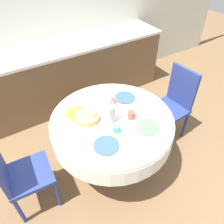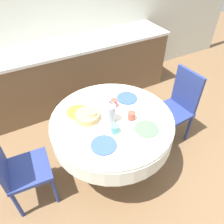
% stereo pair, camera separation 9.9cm
% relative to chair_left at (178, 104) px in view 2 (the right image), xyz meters
% --- Properties ---
extents(ground_plane, '(12.00, 12.00, 0.00)m').
position_rel_chair_left_xyz_m(ground_plane, '(-0.95, -0.07, -0.52)').
color(ground_plane, brown).
extents(wall_back, '(7.00, 0.05, 2.60)m').
position_rel_chair_left_xyz_m(wall_back, '(-0.95, 1.71, 0.78)').
color(wall_back, beige).
rests_on(wall_back, ground_plane).
extents(kitchen_counter, '(3.24, 0.64, 0.93)m').
position_rel_chair_left_xyz_m(kitchen_counter, '(-0.95, 1.37, -0.05)').
color(kitchen_counter, brown).
rests_on(kitchen_counter, ground_plane).
extents(dining_table, '(1.21, 1.21, 0.76)m').
position_rel_chair_left_xyz_m(dining_table, '(-0.95, -0.07, 0.11)').
color(dining_table, brown).
rests_on(dining_table, ground_plane).
extents(chair_left, '(0.43, 0.43, 0.95)m').
position_rel_chair_left_xyz_m(chair_left, '(0.00, 0.00, 0.00)').
color(chair_left, navy).
rests_on(chair_left, ground_plane).
extents(chair_right, '(0.43, 0.43, 0.95)m').
position_rel_chair_left_xyz_m(chair_right, '(-1.89, -0.00, 0.00)').
color(chair_right, navy).
rests_on(chair_right, ground_plane).
extents(plate_near_left, '(0.22, 0.22, 0.01)m').
position_rel_chair_left_xyz_m(plate_near_left, '(-1.17, -0.34, 0.25)').
color(plate_near_left, '#3856AD').
rests_on(plate_near_left, dining_table).
extents(cup_near_left, '(0.07, 0.07, 0.08)m').
position_rel_chair_left_xyz_m(cup_near_left, '(-1.01, -0.24, 0.28)').
color(cup_near_left, '#5BA39E').
rests_on(cup_near_left, dining_table).
extents(plate_near_right, '(0.22, 0.22, 0.01)m').
position_rel_chair_left_xyz_m(plate_near_right, '(-0.74, -0.35, 0.25)').
color(plate_near_right, '#5BA85B').
rests_on(plate_near_right, dining_table).
extents(cup_near_right, '(0.07, 0.07, 0.08)m').
position_rel_chair_left_xyz_m(cup_near_right, '(-0.79, -0.17, 0.28)').
color(cup_near_right, '#CC4C3D').
rests_on(cup_near_right, dining_table).
extents(plate_far_left, '(0.22, 0.22, 0.01)m').
position_rel_chair_left_xyz_m(plate_far_left, '(-1.20, 0.17, 0.25)').
color(plate_far_left, yellow).
rests_on(plate_far_left, dining_table).
extents(cup_far_left, '(0.07, 0.07, 0.08)m').
position_rel_chair_left_xyz_m(cup_far_left, '(-1.11, 0.01, 0.28)').
color(cup_far_left, '#DBB766').
rests_on(cup_far_left, dining_table).
extents(plate_far_right, '(0.22, 0.22, 0.01)m').
position_rel_chair_left_xyz_m(plate_far_right, '(-0.66, 0.13, 0.25)').
color(plate_far_right, '#3856AD').
rests_on(plate_far_right, dining_table).
extents(cup_far_right, '(0.07, 0.07, 0.08)m').
position_rel_chair_left_xyz_m(cup_far_right, '(-0.84, 0.09, 0.28)').
color(cup_far_right, '#CC4C3D').
rests_on(cup_far_right, dining_table).
extents(coffee_carafe, '(0.11, 0.11, 0.26)m').
position_rel_chair_left_xyz_m(coffee_carafe, '(-0.98, -0.09, 0.36)').
color(coffee_carafe, '#B2B2B7').
rests_on(coffee_carafe, dining_table).
extents(bread_basket, '(0.24, 0.24, 0.06)m').
position_rel_chair_left_xyz_m(bread_basket, '(-1.16, 0.04, 0.27)').
color(bread_basket, tan).
rests_on(bread_basket, dining_table).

